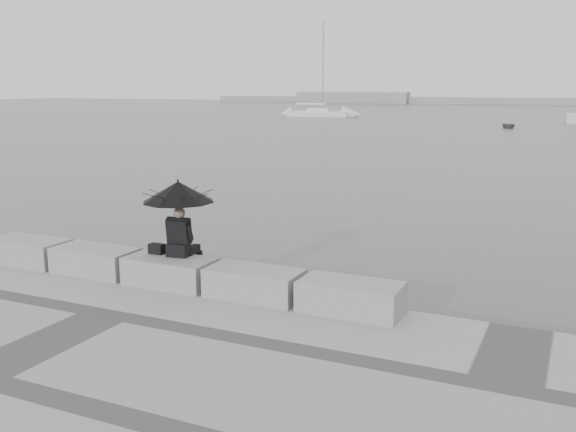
% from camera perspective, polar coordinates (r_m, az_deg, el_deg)
% --- Properties ---
extents(ground, '(360.00, 360.00, 0.00)m').
position_cam_1_polar(ground, '(12.24, -9.08, -7.73)').
color(ground, '#424547').
rests_on(ground, ground).
extents(stone_block_far_left, '(1.60, 0.80, 0.50)m').
position_cam_1_polar(stone_block_far_left, '(13.86, -22.02, -2.93)').
color(stone_block_far_left, gray).
rests_on(stone_block_far_left, promenade).
extents(stone_block_left, '(1.60, 0.80, 0.50)m').
position_cam_1_polar(stone_block_left, '(12.69, -16.73, -3.84)').
color(stone_block_left, gray).
rests_on(stone_block_left, promenade).
extents(stone_block_centre, '(1.60, 0.80, 0.50)m').
position_cam_1_polar(stone_block_centre, '(11.66, -10.43, -4.87)').
color(stone_block_centre, gray).
rests_on(stone_block_centre, promenade).
extents(stone_block_right, '(1.60, 0.80, 0.50)m').
position_cam_1_polar(stone_block_right, '(10.80, -3.00, -6.01)').
color(stone_block_right, gray).
rests_on(stone_block_right, promenade).
extents(stone_block_far_right, '(1.60, 0.80, 0.50)m').
position_cam_1_polar(stone_block_far_right, '(10.15, 5.59, -7.20)').
color(stone_block_far_right, gray).
rests_on(stone_block_far_right, promenade).
extents(seated_person, '(1.29, 1.29, 1.39)m').
position_cam_1_polar(seated_person, '(11.49, -9.74, 1.46)').
color(seated_person, black).
rests_on(seated_person, stone_block_centre).
extents(bag, '(0.28, 0.16, 0.18)m').
position_cam_1_polar(bag, '(11.91, -11.59, -2.87)').
color(bag, black).
rests_on(bag, stone_block_centre).
extents(distant_landmass, '(180.00, 8.00, 2.80)m').
position_cam_1_polar(distant_landmass, '(164.74, 20.07, 9.60)').
color(distant_landmass, gray).
rests_on(distant_landmass, ground).
extents(sailboat_left, '(8.61, 3.38, 12.90)m').
position_cam_1_polar(sailboat_left, '(89.94, 2.76, 9.13)').
color(sailboat_left, white).
rests_on(sailboat_left, ground).
extents(dinghy, '(3.12, 1.76, 0.50)m').
position_cam_1_polar(dinghy, '(68.77, 19.01, 7.63)').
color(dinghy, gray).
rests_on(dinghy, ground).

